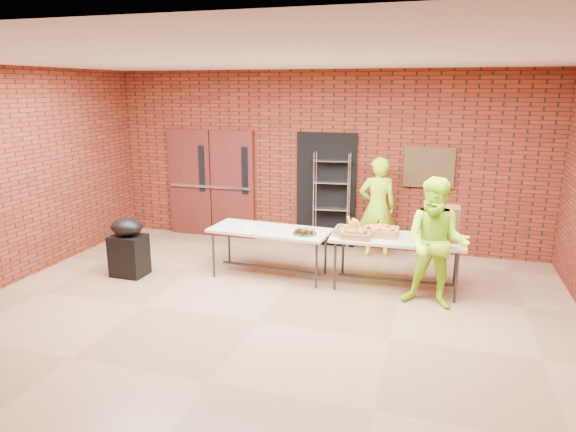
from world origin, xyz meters
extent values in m
cube|color=#806045|center=(0.00, 0.00, -0.02)|extent=(8.00, 7.00, 0.04)
cube|color=silver|center=(0.00, 0.00, 3.22)|extent=(8.00, 7.00, 0.04)
cube|color=maroon|center=(0.00, 3.52, 1.60)|extent=(8.00, 0.04, 3.20)
cube|color=maroon|center=(0.00, -3.52, 1.60)|extent=(8.00, 0.04, 3.20)
cube|color=#441813|center=(-2.65, 3.44, 1.05)|extent=(0.88, 0.08, 2.10)
cube|color=#441813|center=(-1.75, 3.44, 1.05)|extent=(0.88, 0.08, 2.10)
cube|color=black|center=(-2.37, 3.39, 1.35)|extent=(0.12, 0.02, 0.90)
cube|color=black|center=(-1.47, 3.39, 1.35)|extent=(0.12, 0.02, 0.90)
cube|color=#B0B0B7|center=(-2.20, 3.38, 1.00)|extent=(1.70, 0.04, 0.05)
cube|color=black|center=(0.10, 3.46, 1.05)|extent=(1.10, 0.06, 2.10)
cube|color=#46331C|center=(1.90, 3.45, 1.55)|extent=(0.85, 0.04, 0.70)
cube|color=tan|center=(-0.38, 1.61, 0.74)|extent=(1.90, 0.90, 0.04)
cube|color=#2D2C31|center=(-0.38, 1.61, 0.12)|extent=(1.64, 0.15, 0.03)
cylinder|color=#2D2C31|center=(-1.20, 1.92, 0.36)|extent=(0.04, 0.04, 0.72)
cylinder|color=#2D2C31|center=(0.45, 1.92, 0.36)|extent=(0.04, 0.04, 0.72)
cylinder|color=#2D2C31|center=(-1.20, 1.30, 0.36)|extent=(0.04, 0.04, 0.72)
cylinder|color=#2D2C31|center=(0.45, 1.30, 0.36)|extent=(0.04, 0.04, 0.72)
cube|color=tan|center=(1.56, 1.64, 0.76)|extent=(1.91, 0.83, 0.04)
cube|color=#2D2C31|center=(1.56, 1.64, 0.13)|extent=(1.68, 0.08, 0.03)
cylinder|color=#2D2C31|center=(0.72, 1.96, 0.37)|extent=(0.04, 0.04, 0.74)
cylinder|color=#2D2C31|center=(2.40, 1.96, 0.37)|extent=(0.04, 0.04, 0.74)
cylinder|color=#2D2C31|center=(0.72, 1.33, 0.37)|extent=(0.04, 0.04, 0.74)
cylinder|color=#2D2C31|center=(2.40, 1.33, 0.37)|extent=(0.04, 0.04, 0.74)
cube|color=olive|center=(0.89, 1.58, 0.81)|extent=(0.45, 0.35, 0.07)
cube|color=olive|center=(1.32, 1.67, 0.82)|extent=(0.48, 0.37, 0.07)
cube|color=olive|center=(1.00, 1.44, 0.81)|extent=(0.41, 0.32, 0.06)
cylinder|color=#165217|center=(0.22, 1.50, 0.77)|extent=(0.37, 0.37, 0.01)
cube|color=white|center=(-0.67, 1.60, 0.79)|extent=(0.18, 0.12, 0.06)
cube|color=#54351C|center=(2.21, 1.71, 1.02)|extent=(0.37, 0.33, 0.49)
cylinder|color=white|center=(1.88, 1.48, 0.90)|extent=(0.08, 0.08, 0.23)
cylinder|color=white|center=(2.03, 1.43, 0.89)|extent=(0.07, 0.07, 0.22)
cylinder|color=white|center=(1.85, 1.62, 0.88)|extent=(0.07, 0.07, 0.21)
cube|color=black|center=(-2.50, 1.00, 0.33)|extent=(0.52, 0.43, 0.65)
ellipsoid|color=black|center=(-2.50, 1.00, 0.79)|extent=(0.51, 0.44, 0.28)
imported|color=#AAF01A|center=(1.09, 3.10, 0.87)|extent=(0.72, 0.57, 1.74)
imported|color=#AAF01A|center=(2.10, 1.14, 0.88)|extent=(0.95, 0.79, 1.77)
camera|label=1|loc=(2.07, -5.62, 2.88)|focal=32.00mm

